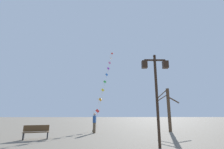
# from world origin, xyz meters

# --- Properties ---
(ground_plane) EXTENTS (160.00, 160.00, 0.00)m
(ground_plane) POSITION_xyz_m (0.00, 20.00, 0.00)
(ground_plane) COLOR #756B5B
(twin_lantern_lamp_post) EXTENTS (1.42, 0.28, 4.77)m
(twin_lantern_lamp_post) POSITION_xyz_m (2.07, 7.21, 3.31)
(twin_lantern_lamp_post) COLOR black
(twin_lantern_lamp_post) RESTS_ON ground_plane
(kite_train) EXTENTS (2.34, 12.74, 12.58)m
(kite_train) POSITION_xyz_m (-0.76, 21.64, 6.55)
(kite_train) COLOR brown
(kite_train) RESTS_ON ground_plane
(kite_flyer) EXTENTS (0.28, 0.62, 1.71)m
(kite_flyer) POSITION_xyz_m (-1.63, 14.06, 0.90)
(kite_flyer) COLOR brown
(kite_flyer) RESTS_ON ground_plane
(bare_tree) EXTENTS (2.10, 0.77, 4.09)m
(bare_tree) POSITION_xyz_m (5.45, 15.10, 2.15)
(bare_tree) COLOR #4C3826
(bare_tree) RESTS_ON ground_plane
(park_bench) EXTENTS (1.66, 0.94, 0.89)m
(park_bench) POSITION_xyz_m (-5.17, 10.34, 0.45)
(park_bench) COLOR brown
(park_bench) RESTS_ON ground_plane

